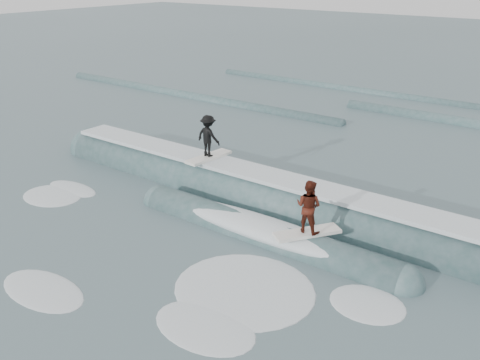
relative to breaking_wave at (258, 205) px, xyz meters
The scene contains 6 objects.
ground 3.01m from the breaking_wave, 96.75° to the right, with size 160.00×160.00×0.00m, color #3F595D.
breaking_wave is the anchor object (origin of this frame).
surfer_black 3.21m from the breaking_wave, behind, with size 1.03×2.04×1.67m.
surfer_red 3.73m from the breaking_wave, 30.52° to the right, with size 1.58×1.96×1.69m.
whitewater 4.70m from the breaking_wave, 86.37° to the right, with size 14.52×6.28×0.10m.
far_swells 14.87m from the breaking_wave, 99.65° to the left, with size 42.42×8.65×0.80m.
Camera 1 is at (10.09, -11.08, 7.93)m, focal length 40.00 mm.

